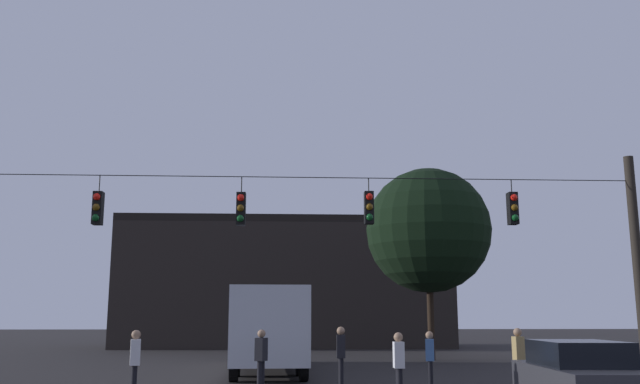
% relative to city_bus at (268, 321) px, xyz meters
% --- Properties ---
extents(ground_plane, '(168.00, 168.00, 0.00)m').
position_rel_city_bus_xyz_m(ground_plane, '(1.41, 4.35, -1.87)').
color(ground_plane, black).
rests_on(ground_plane, ground).
extents(overhead_signal_span, '(19.33, 0.44, 6.77)m').
position_rel_city_bus_xyz_m(overhead_signal_span, '(1.37, -7.12, 2.02)').
color(overhead_signal_span, black).
rests_on(overhead_signal_span, ground).
extents(city_bus, '(2.91, 11.08, 3.00)m').
position_rel_city_bus_xyz_m(city_bus, '(0.00, 0.00, 0.00)').
color(city_bus, '#B7BCC6').
rests_on(city_bus, ground).
extents(car_near_right, '(2.09, 4.43, 1.52)m').
position_rel_city_bus_xyz_m(car_near_right, '(6.90, -11.92, -1.07)').
color(car_near_right, '#2D2D33').
rests_on(car_near_right, ground).
extents(pedestrian_crossing_left, '(0.36, 0.42, 1.68)m').
position_rel_city_bus_xyz_m(pedestrian_crossing_left, '(0.00, -7.17, -0.91)').
color(pedestrian_crossing_left, black).
rests_on(pedestrian_crossing_left, ground).
extents(pedestrian_crossing_center, '(0.25, 0.37, 1.72)m').
position_rel_city_bus_xyz_m(pedestrian_crossing_center, '(7.12, -7.49, -0.89)').
color(pedestrian_crossing_center, black).
rests_on(pedestrian_crossing_center, ground).
extents(pedestrian_crossing_right, '(0.26, 0.37, 1.75)m').
position_rel_city_bus_xyz_m(pedestrian_crossing_right, '(2.26, -6.56, -0.87)').
color(pedestrian_crossing_right, black).
rests_on(pedestrian_crossing_right, ground).
extents(pedestrian_near_bus, '(0.31, 0.40, 1.62)m').
position_rel_city_bus_xyz_m(pedestrian_near_bus, '(4.76, -6.92, -0.95)').
color(pedestrian_near_bus, black).
rests_on(pedestrian_near_bus, ground).
extents(pedestrian_trailing, '(0.25, 0.37, 1.66)m').
position_rel_city_bus_xyz_m(pedestrian_trailing, '(3.39, -9.79, -0.93)').
color(pedestrian_trailing, black).
rests_on(pedestrian_trailing, ground).
extents(pedestrian_far_side, '(0.32, 0.41, 1.70)m').
position_rel_city_bus_xyz_m(pedestrian_far_side, '(-3.07, -8.86, -0.90)').
color(pedestrian_far_side, black).
rests_on(pedestrian_far_side, ground).
extents(corner_building, '(22.21, 8.44, 8.63)m').
position_rel_city_bus_xyz_m(corner_building, '(0.63, 21.06, 2.45)').
color(corner_building, black).
rests_on(corner_building, ground).
extents(tree_left_silhouette, '(6.11, 6.11, 9.28)m').
position_rel_city_bus_xyz_m(tree_left_silhouette, '(7.64, 6.08, 4.35)').
color(tree_left_silhouette, black).
rests_on(tree_left_silhouette, ground).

